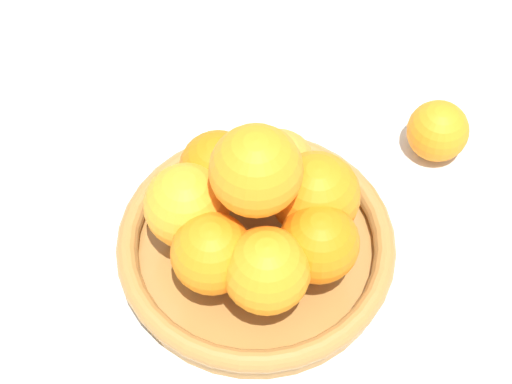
% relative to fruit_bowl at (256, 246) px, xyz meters
% --- Properties ---
extents(ground_plane, '(4.00, 4.00, 0.00)m').
position_rel_fruit_bowl_xyz_m(ground_plane, '(0.00, 0.00, -0.02)').
color(ground_plane, beige).
extents(fruit_bowl, '(0.27, 0.27, 0.04)m').
position_rel_fruit_bowl_xyz_m(fruit_bowl, '(0.00, 0.00, 0.00)').
color(fruit_bowl, '#A57238').
rests_on(fruit_bowl, ground_plane).
extents(orange_pile, '(0.19, 0.20, 0.14)m').
position_rel_fruit_bowl_xyz_m(orange_pile, '(-0.00, -0.00, 0.07)').
color(orange_pile, orange).
rests_on(orange_pile, fruit_bowl).
extents(stray_orange, '(0.06, 0.06, 0.06)m').
position_rel_fruit_bowl_xyz_m(stray_orange, '(0.21, -0.10, 0.01)').
color(stray_orange, orange).
rests_on(stray_orange, ground_plane).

